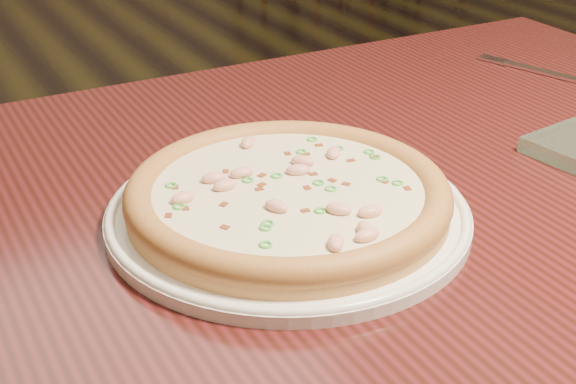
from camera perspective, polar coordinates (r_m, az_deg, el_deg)
name	(u,v)px	position (r m, az deg, el deg)	size (l,w,h in m)	color
hero_table	(360,252)	(0.92, 5.14, -4.25)	(1.20, 0.80, 0.75)	black
plate	(288,212)	(0.77, 0.00, -1.40)	(0.35, 0.35, 0.02)	white
pizza	(288,195)	(0.76, 0.00, -0.20)	(0.31, 0.31, 0.03)	tan
fork	(536,70)	(1.23, 17.22, 8.29)	(0.07, 0.17, 0.00)	silver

